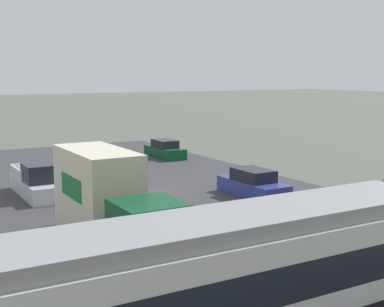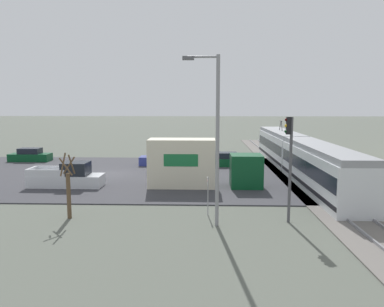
% 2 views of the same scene
% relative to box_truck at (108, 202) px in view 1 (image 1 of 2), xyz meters
% --- Properties ---
extents(ground_plane, '(320.00, 320.00, 0.00)m').
position_rel_box_truck_xyz_m(ground_plane, '(-5.15, -8.10, -1.83)').
color(ground_plane, '#565B51').
extents(road_surface, '(21.07, 45.23, 0.08)m').
position_rel_box_truck_xyz_m(road_surface, '(-5.15, -8.10, -1.79)').
color(road_surface, '#38383D').
rests_on(road_surface, ground).
extents(rail_bed, '(66.25, 4.40, 0.22)m').
position_rel_box_truck_xyz_m(rail_bed, '(-5.15, 9.34, -1.78)').
color(rail_bed, slate).
rests_on(rail_bed, ground).
extents(box_truck, '(2.33, 8.91, 3.78)m').
position_rel_box_truck_xyz_m(box_truck, '(0.00, 0.00, 0.00)').
color(box_truck, '#0C4723').
rests_on(box_truck, ground).
extents(pickup_truck, '(1.98, 5.79, 1.95)m').
position_rel_box_truck_xyz_m(pickup_truck, '(0.29, -10.29, -1.01)').
color(pickup_truck, silver).
rests_on(pickup_truck, ground).
extents(sedan_car_0, '(1.76, 4.55, 1.49)m').
position_rel_box_truck_xyz_m(sedan_car_0, '(-12.57, -19.36, -1.13)').
color(sedan_car_0, '#0C4723').
rests_on(sedan_car_0, ground).
extents(sedan_car_1, '(1.90, 4.45, 1.42)m').
position_rel_box_truck_xyz_m(sedan_car_1, '(-10.07, 2.84, -1.16)').
color(sedan_car_1, '#0C4723').
rests_on(sedan_car_1, ground).
extents(sedan_car_2, '(1.88, 4.74, 1.58)m').
position_rel_box_truck_xyz_m(sedan_car_2, '(-10.32, -3.97, -1.09)').
color(sedan_car_2, navy).
rests_on(sedan_car_2, ground).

